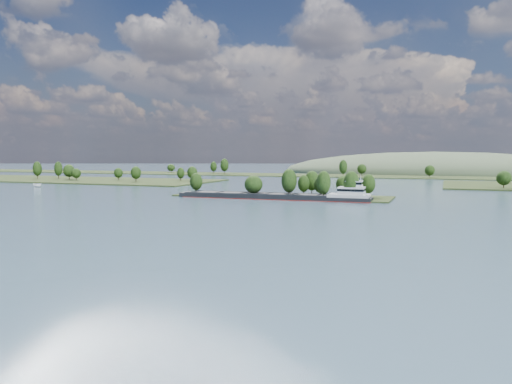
% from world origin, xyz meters
% --- Properties ---
extents(ground, '(1800.00, 1800.00, 0.00)m').
position_xyz_m(ground, '(0.00, 120.00, 0.00)').
color(ground, '#3A5264').
rests_on(ground, ground).
extents(tree_island, '(100.00, 30.00, 13.96)m').
position_xyz_m(tree_island, '(6.13, 178.77, 3.63)').
color(tree_island, black).
rests_on(tree_island, ground).
extents(left_bank, '(300.00, 80.00, 14.87)m').
position_xyz_m(left_bank, '(-228.88, 259.98, 0.93)').
color(left_bank, black).
rests_on(left_bank, ground).
extents(back_shoreline, '(900.00, 60.00, 15.90)m').
position_xyz_m(back_shoreline, '(8.05, 399.76, 0.69)').
color(back_shoreline, black).
rests_on(back_shoreline, ground).
extents(hill_west, '(320.00, 160.00, 44.00)m').
position_xyz_m(hill_west, '(60.00, 500.00, 0.00)').
color(hill_west, '#3B4B33').
rests_on(hill_west, ground).
extents(cargo_barge, '(87.86, 13.56, 11.84)m').
position_xyz_m(cargo_barge, '(5.51, 168.78, 1.49)').
color(cargo_barge, black).
rests_on(cargo_barge, ground).
extents(motorboat, '(6.20, 2.42, 2.38)m').
position_xyz_m(motorboat, '(-157.82, 191.65, 1.19)').
color(motorboat, white).
rests_on(motorboat, ground).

